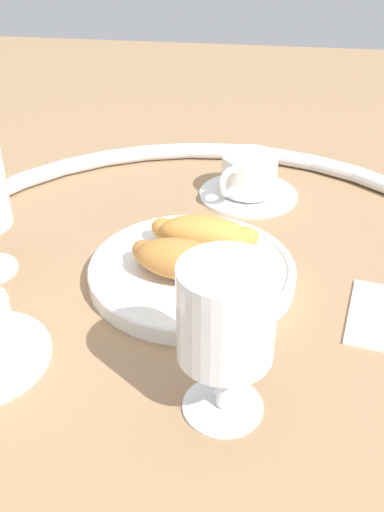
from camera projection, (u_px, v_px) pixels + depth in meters
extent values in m
plane|color=#997551|center=(201.00, 280.00, 0.65)|extent=(2.20, 2.20, 0.00)
torus|color=silver|center=(201.00, 271.00, 0.65)|extent=(0.70, 0.70, 0.02)
cylinder|color=white|center=(192.00, 273.00, 0.65)|extent=(0.23, 0.23, 0.02)
torus|color=white|center=(192.00, 267.00, 0.65)|extent=(0.23, 0.23, 0.01)
ellipsoid|color=#BC7A38|center=(182.00, 259.00, 0.61)|extent=(0.11, 0.06, 0.04)
ellipsoid|color=#BC7A38|center=(225.00, 265.00, 0.61)|extent=(0.05, 0.05, 0.03)
ellipsoid|color=#BC7A38|center=(148.00, 253.00, 0.63)|extent=(0.05, 0.05, 0.03)
ellipsoid|color=#CC893D|center=(201.00, 234.00, 0.65)|extent=(0.10, 0.05, 0.04)
ellipsoid|color=#CC893D|center=(241.00, 238.00, 0.66)|extent=(0.05, 0.05, 0.03)
ellipsoid|color=#CC893D|center=(167.00, 230.00, 0.68)|extent=(0.05, 0.05, 0.03)
cylinder|color=white|center=(248.00, 193.00, 0.82)|extent=(0.14, 0.14, 0.01)
cylinder|color=white|center=(249.00, 173.00, 0.81)|extent=(0.08, 0.08, 0.05)
cylinder|color=#937A60|center=(250.00, 158.00, 0.79)|extent=(0.07, 0.07, 0.01)
torus|color=white|center=(229.00, 182.00, 0.78)|extent=(0.03, 0.04, 0.04)
cylinder|color=white|center=(223.00, 405.00, 0.49)|extent=(0.07, 0.07, 0.01)
cylinder|color=white|center=(224.00, 379.00, 0.48)|extent=(0.01, 0.01, 0.05)
cylinder|color=white|center=(226.00, 313.00, 0.44)|extent=(0.08, 0.08, 0.08)
cylinder|color=#E0CC4C|center=(226.00, 329.00, 0.45)|extent=(0.07, 0.07, 0.05)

